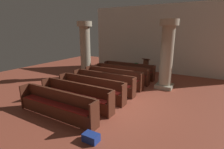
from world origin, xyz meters
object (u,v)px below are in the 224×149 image
Objects in this scene: pillar_aisle_side at (167,54)px; hymn_book at (136,63)px; pew_row_0 at (129,70)px; pew_row_6 at (56,104)px; pew_row_2 at (113,77)px; lectern at (146,68)px; pew_row_4 at (91,87)px; pew_row_1 at (121,73)px; pew_row_3 at (103,82)px; pew_row_5 at (76,95)px; kneeler_box_blue at (91,138)px; pillar_far_side at (85,49)px.

pillar_aisle_side is 18.42× the size of hymn_book.
pew_row_6 is (0.00, -5.78, 0.00)m from pew_row_0.
lectern is (0.65, 3.24, -0.03)m from pew_row_2.
pew_row_4 and pew_row_6 have the same top height.
pew_row_1 is at bearing 90.00° from pew_row_2.
pew_row_0 is 1.93m from pew_row_2.
pew_row_2 is at bearing -101.33° from lectern.
pew_row_1 and pew_row_6 have the same top height.
pew_row_5 is at bearing -90.00° from pew_row_3.
pew_row_6 is at bearing -95.22° from lectern.
pew_row_5 is (0.00, -2.89, 0.00)m from pew_row_2.
hymn_book reaches higher than pew_row_5.
pew_row_1 is 17.80× the size of hymn_book.
pew_row_5 is 17.80× the size of hymn_book.
kneeler_box_blue is at bearing -15.35° from pew_row_6.
pew_row_0 is 2.95m from pillar_far_side.
pew_row_5 is 4.81m from pillar_aisle_side.
pew_row_5 is 7.60× the size of kneeler_box_blue.
pew_row_6 is at bearing -62.64° from pillar_far_side.
pew_row_3 is at bearing 90.00° from pew_row_5.
pillar_aisle_side reaches higher than pew_row_3.
pew_row_3 is at bearing 90.00° from pew_row_4.
pillar_aisle_side is at bearing 50.92° from pew_row_4.
pillar_far_side reaches higher than pew_row_6.
pew_row_4 is 4.05m from pillar_aisle_side.
hymn_book is at bearing 85.95° from pew_row_6.
pew_row_6 is (0.00, -1.93, 0.00)m from pew_row_4.
kneeler_box_blue is (-0.60, -5.41, -1.65)m from pillar_aisle_side.
kneeler_box_blue is (1.82, -2.43, -0.37)m from pew_row_4.
pew_row_3 is 1.93m from pew_row_5.
pew_row_3 is 3.01× the size of lectern.
pillar_aisle_side reaches higher than hymn_book.
pew_row_3 and pew_row_5 have the same top height.
pew_row_1 is 2.36m from lectern.
lectern is 7.69m from kneeler_box_blue.
kneeler_box_blue is at bearing -73.81° from pew_row_0.
hymn_book reaches higher than pew_row_0.
pillar_far_side is (-2.38, 4.59, 1.28)m from pew_row_6.
pillar_aisle_side reaches higher than pew_row_2.
pew_row_1 is 5.63m from kneeler_box_blue.
pew_row_2 is at bearing -101.28° from hymn_book.
pew_row_5 is 0.97× the size of pillar_aisle_side.
pew_row_5 is 6.16m from lectern.
pew_row_4 is 3.01× the size of lectern.
hymn_book is (0.42, 4.05, 0.43)m from pew_row_4.
pew_row_5 is 2.37m from kneeler_box_blue.
lectern is (-1.78, 2.18, -1.30)m from pillar_aisle_side.
pew_row_4 reaches higher than kneeler_box_blue.
lectern reaches higher than pew_row_6.
pew_row_1 and pew_row_3 have the same top height.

